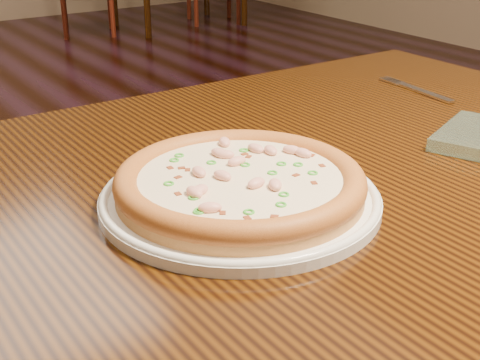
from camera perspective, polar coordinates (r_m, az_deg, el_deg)
ground at (r=1.96m, az=-11.14°, el=-10.16°), size 9.00×9.00×0.00m
hero_table at (r=0.90m, az=4.54°, el=-4.71°), size 1.20×0.80×0.75m
plate at (r=0.75m, az=0.00°, el=-1.49°), size 0.32×0.32×0.02m
pizza at (r=0.74m, az=-0.00°, el=-0.19°), size 0.28×0.28×0.03m
fork at (r=1.22m, az=14.95°, el=7.44°), size 0.04×0.18×0.00m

